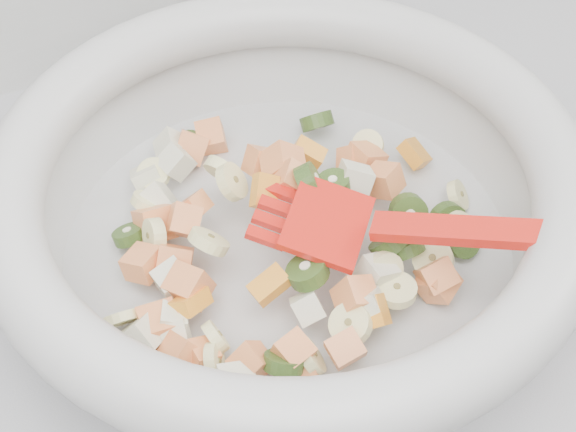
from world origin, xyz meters
name	(u,v)px	position (x,y,z in m)	size (l,w,h in m)	color
mixing_bowl	(288,203)	(-0.19, 1.45, 0.96)	(0.41, 0.41, 0.12)	#BABAB8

